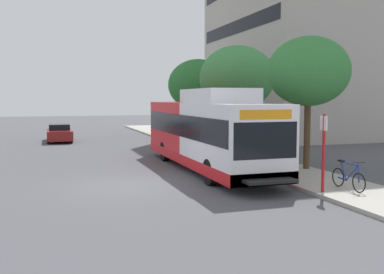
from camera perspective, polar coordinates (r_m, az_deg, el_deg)
The scene contains 10 objects.
ground_plane at distance 24.60m, azimuth -11.33°, elevation -2.68°, with size 120.00×120.00×0.00m, color #4C4C51.
sidewalk_curb at distance 24.51m, azimuth 5.74°, elevation -2.47°, with size 3.00×56.00×0.14m, color #A8A399.
transit_bus at distance 20.10m, azimuth 1.92°, elevation 0.59°, with size 2.58×12.25×3.65m.
bus_stop_sign_pole at distance 15.23m, azimuth 16.62°, elevation -1.24°, with size 0.10×0.36×2.60m.
bicycle_parked at distance 16.05m, azimuth 19.52°, elevation -4.93°, with size 0.52×1.76×1.02m.
street_tree_near_stop at distance 20.15m, azimuth 14.80°, elevation 8.17°, with size 3.58×3.58×5.82m.
street_tree_mid_block at distance 26.42m, azimuth 5.84°, elevation 7.60°, with size 4.45×4.45×6.22m.
street_tree_far_block at distance 32.94m, azimuth 0.77°, elevation 6.75°, with size 4.43×4.43×6.00m.
parked_car_far_lane at distance 34.75m, azimuth -16.75°, elevation 0.53°, with size 1.80×4.50×1.33m.
lattice_comm_tower at distance 53.42m, azimuth 4.07°, elevation 12.66°, with size 1.10×1.10×31.01m.
Camera 1 is at (-2.86, -16.22, 3.25)m, focal length 41.32 mm.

